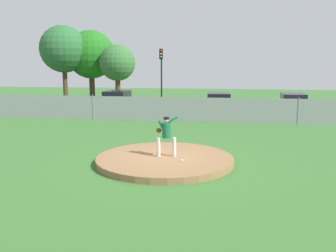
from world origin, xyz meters
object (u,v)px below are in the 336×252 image
(pitcher_youth, at_px, (166,132))
(baseball, at_px, (182,160))
(parked_car_burgundy, at_px, (218,104))
(parked_car_silver, at_px, (293,105))
(traffic_light_near, at_px, (161,68))
(parked_car_slate, at_px, (117,102))

(pitcher_youth, bearing_deg, baseball, -41.61)
(pitcher_youth, height_order, parked_car_burgundy, pitcher_youth)
(parked_car_silver, bearing_deg, pitcher_youth, -116.39)
(parked_car_silver, xyz_separation_m, parked_car_burgundy, (-5.51, -0.11, -0.01))
(pitcher_youth, height_order, traffic_light_near, traffic_light_near)
(baseball, bearing_deg, traffic_light_near, 102.46)
(parked_car_burgundy, xyz_separation_m, traffic_light_near, (-5.16, 3.90, 2.72))
(parked_car_silver, xyz_separation_m, parked_car_slate, (-13.56, -0.16, 0.01))
(pitcher_youth, relative_size, traffic_light_near, 0.30)
(baseball, height_order, parked_car_silver, parked_car_silver)
(parked_car_slate, bearing_deg, parked_car_silver, 0.68)
(pitcher_youth, distance_m, parked_car_silver, 16.16)
(traffic_light_near, bearing_deg, pitcher_youth, -79.18)
(parked_car_silver, bearing_deg, traffic_light_near, 160.47)
(pitcher_youth, xyz_separation_m, parked_car_burgundy, (1.67, 14.36, -0.38))
(parked_car_silver, bearing_deg, parked_car_burgundy, -178.81)
(pitcher_youth, xyz_separation_m, parked_car_slate, (-6.38, 14.31, -0.36))
(parked_car_burgundy, bearing_deg, traffic_light_near, 142.91)
(traffic_light_near, bearing_deg, parked_car_slate, -126.21)
(pitcher_youth, distance_m, parked_car_slate, 15.67)
(pitcher_youth, bearing_deg, parked_car_burgundy, 83.37)
(parked_car_slate, height_order, parked_car_burgundy, parked_car_slate)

